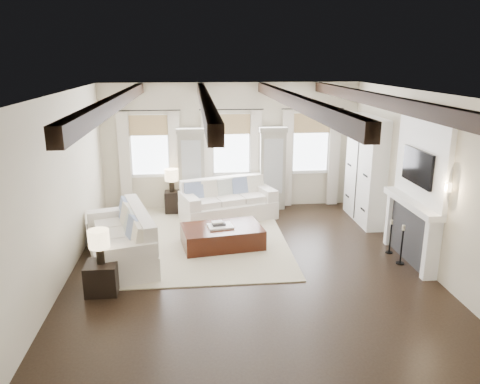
{
  "coord_description": "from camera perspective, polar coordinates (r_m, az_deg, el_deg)",
  "views": [
    {
      "loc": [
        -0.96,
        -7.99,
        3.77
      ],
      "look_at": [
        -0.04,
        1.1,
        1.15
      ],
      "focal_mm": 35.0,
      "sensor_mm": 36.0,
      "label": 1
    }
  ],
  "objects": [
    {
      "name": "side_table_back",
      "position": [
        11.89,
        -8.22,
        -1.23
      ],
      "size": [
        0.37,
        0.37,
        0.56
      ],
      "primitive_type": "cube",
      "color": "black",
      "rests_on": "ground"
    },
    {
      "name": "tray",
      "position": [
        9.64,
        -2.41,
        -4.19
      ],
      "size": [
        0.55,
        0.45,
        0.04
      ],
      "primitive_type": "cube",
      "rotation": [
        0.0,
        0.0,
        0.15
      ],
      "color": "white",
      "rests_on": "ottoman"
    },
    {
      "name": "book_upper",
      "position": [
        9.66,
        -2.77,
        -3.69
      ],
      "size": [
        0.24,
        0.2,
        0.03
      ],
      "primitive_type": "cube",
      "rotation": [
        0.0,
        0.0,
        0.15
      ],
      "color": "beige",
      "rests_on": "book_lower"
    },
    {
      "name": "ottoman",
      "position": [
        9.74,
        -2.2,
        -5.45
      ],
      "size": [
        1.75,
        1.25,
        0.42
      ],
      "primitive_type": "cube",
      "rotation": [
        0.0,
        0.0,
        0.15
      ],
      "color": "black",
      "rests_on": "ground"
    },
    {
      "name": "sofa_left",
      "position": [
        9.27,
        -13.99,
        -5.78
      ],
      "size": [
        1.65,
        2.53,
        1.0
      ],
      "color": "white",
      "rests_on": "ground"
    },
    {
      "name": "room_shell",
      "position": [
        9.24,
        5.02,
        4.2
      ],
      "size": [
        6.54,
        7.54,
        3.22
      ],
      "color": "beige",
      "rests_on": "ground"
    },
    {
      "name": "side_table_front",
      "position": [
        8.23,
        -16.44,
        -9.97
      ],
      "size": [
        0.52,
        0.52,
        0.52
      ],
      "primitive_type": "cube",
      "color": "black",
      "rests_on": "ground"
    },
    {
      "name": "candlestick_far",
      "position": [
        9.85,
        17.83,
        -5.5
      ],
      "size": [
        0.14,
        0.14,
        0.7
      ],
      "color": "black",
      "rests_on": "ground"
    },
    {
      "name": "ground",
      "position": [
        8.89,
        1.0,
        -9.1
      ],
      "size": [
        7.5,
        7.5,
        0.0
      ],
      "primitive_type": "plane",
      "color": "black",
      "rests_on": "ground"
    },
    {
      "name": "lamp_back",
      "position": [
        11.71,
        -8.35,
        1.91
      ],
      "size": [
        0.34,
        0.34,
        0.58
      ],
      "color": "black",
      "rests_on": "side_table_back"
    },
    {
      "name": "lamp_front",
      "position": [
        7.97,
        -16.82,
        -5.71
      ],
      "size": [
        0.34,
        0.34,
        0.58
      ],
      "color": "black",
      "rests_on": "side_table_front"
    },
    {
      "name": "sofa_back",
      "position": [
        11.37,
        -1.56,
        -1.31
      ],
      "size": [
        2.43,
        1.63,
        0.96
      ],
      "color": "white",
      "rests_on": "ground"
    },
    {
      "name": "candlestick_near",
      "position": [
        9.39,
        19.09,
        -6.46
      ],
      "size": [
        0.16,
        0.16,
        0.78
      ],
      "color": "black",
      "rests_on": "ground"
    },
    {
      "name": "book_lower",
      "position": [
        9.66,
        -2.61,
        -3.91
      ],
      "size": [
        0.29,
        0.24,
        0.04
      ],
      "primitive_type": "cube",
      "rotation": [
        0.0,
        0.0,
        0.15
      ],
      "color": "#262628",
      "rests_on": "tray"
    },
    {
      "name": "area_rug",
      "position": [
        10.29,
        -4.61,
        -5.47
      ],
      "size": [
        3.53,
        4.62,
        0.02
      ],
      "primitive_type": "cube",
      "color": "#C2B698",
      "rests_on": "ground"
    }
  ]
}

